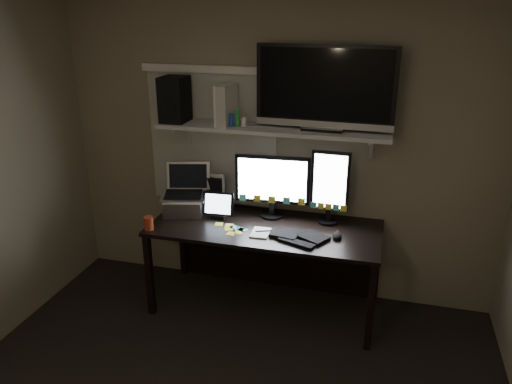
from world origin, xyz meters
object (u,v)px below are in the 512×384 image
(laptop, at_px, (183,191))
(cup, at_px, (149,223))
(desk, at_px, (269,240))
(mouse, at_px, (337,235))
(tv, at_px, (325,88))
(keyboard, at_px, (299,236))
(monitor_landscape, at_px, (272,186))
(game_console, at_px, (226,105))
(tablet, at_px, (219,205))
(monitor_portrait, at_px, (330,187))
(speaker, at_px, (175,99))

(laptop, height_order, cup, laptop)
(desk, height_order, mouse, mouse)
(desk, distance_m, tv, 1.30)
(mouse, relative_size, cup, 1.06)
(keyboard, bearing_deg, laptop, -171.35)
(monitor_landscape, xyz_separation_m, tv, (0.38, 0.01, 0.79))
(monitor_landscape, distance_m, keyboard, 0.51)
(game_console, bearing_deg, tv, 11.23)
(mouse, bearing_deg, tablet, 165.63)
(monitor_landscape, bearing_deg, monitor_portrait, -4.30)
(monitor_portrait, relative_size, keyboard, 1.40)
(tablet, bearing_deg, keyboard, -18.75)
(speaker, bearing_deg, tv, 2.37)
(desk, distance_m, speaker, 1.36)
(mouse, bearing_deg, game_console, 158.09)
(tv, height_order, game_console, tv)
(speaker, bearing_deg, desk, -3.59)
(desk, xyz_separation_m, cup, (-0.85, -0.41, 0.23))
(desk, relative_size, tv, 1.75)
(monitor_portrait, bearing_deg, mouse, -66.29)
(desk, bearing_deg, monitor_portrait, 10.25)
(laptop, bearing_deg, monitor_landscape, -3.43)
(monitor_portrait, relative_size, laptop, 1.48)
(mouse, height_order, cup, cup)
(desk, height_order, keyboard, keyboard)
(monitor_portrait, distance_m, tv, 0.76)
(monitor_landscape, relative_size, speaker, 1.69)
(cup, bearing_deg, game_console, 44.53)
(speaker, bearing_deg, laptop, -54.09)
(keyboard, distance_m, cup, 1.16)
(tablet, distance_m, tv, 1.25)
(keyboard, bearing_deg, speaker, -176.07)
(cup, bearing_deg, mouse, 9.26)
(desk, relative_size, speaker, 5.07)
(tv, bearing_deg, monitor_portrait, -5.80)
(mouse, bearing_deg, tv, 115.86)
(desk, relative_size, monitor_landscape, 2.99)
(mouse, bearing_deg, laptop, 167.20)
(tablet, bearing_deg, mouse, -10.78)
(monitor_portrait, bearing_deg, monitor_landscape, -177.59)
(monitor_portrait, distance_m, speaker, 1.40)
(cup, bearing_deg, speaker, 82.37)
(laptop, bearing_deg, keyboard, -25.36)
(speaker, bearing_deg, tablet, -15.98)
(mouse, bearing_deg, speaker, 162.99)
(monitor_landscape, distance_m, mouse, 0.67)
(monitor_portrait, xyz_separation_m, laptop, (-1.18, -0.14, -0.10))
(tablet, distance_m, game_console, 0.81)
(monitor_portrait, height_order, speaker, speaker)
(keyboard, relative_size, tv, 0.42)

